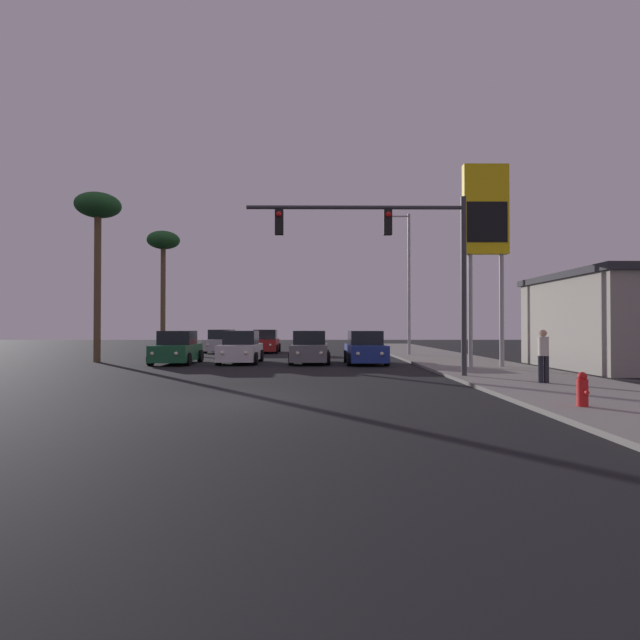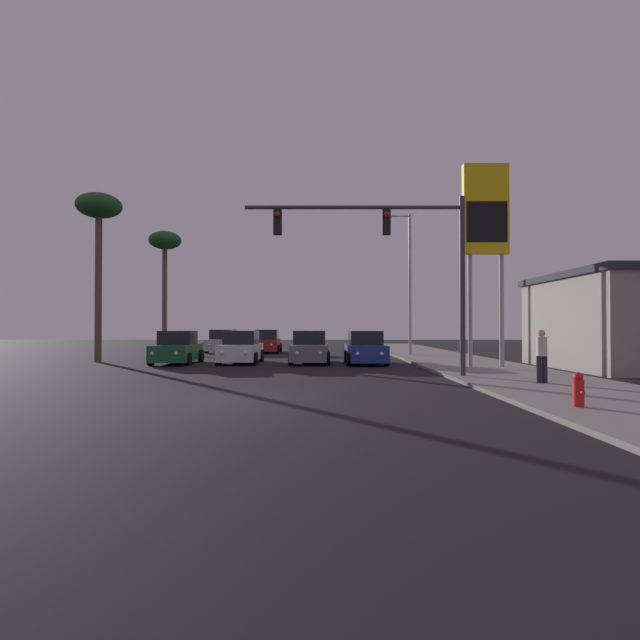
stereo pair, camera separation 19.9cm
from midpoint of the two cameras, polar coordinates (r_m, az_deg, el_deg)
ground_plane at (r=13.09m, az=-9.96°, el=-9.03°), size 120.00×120.00×0.00m
sidewalk_right at (r=23.95m, az=17.75°, el=-5.11°), size 5.00×60.00×0.12m
car_white at (r=26.19m, az=-8.74°, el=-3.23°), size 2.04×4.32×1.68m
car_blue at (r=25.46m, az=5.48°, el=-3.31°), size 2.04×4.33×1.68m
car_green at (r=26.52m, az=-15.74°, el=-3.18°), size 2.04×4.34×1.68m
car_silver at (r=37.51m, az=-10.84°, el=-2.49°), size 2.04×4.34×1.68m
car_red at (r=36.74m, az=-5.91°, el=-2.54°), size 2.04×4.32×1.68m
car_grey at (r=25.80m, az=-0.90°, el=-3.28°), size 2.04×4.33×1.68m
traffic_light_mast at (r=18.48m, az=9.31°, el=8.19°), size 7.98×0.36×6.50m
street_lamp at (r=32.45m, az=10.24°, el=4.94°), size 1.74×0.24×9.00m
gas_station_sign at (r=23.78m, az=18.67°, el=10.74°), size 2.00×0.42×9.00m
fire_hydrant at (r=12.51m, az=27.90°, el=-7.09°), size 0.24×0.34×0.76m
pedestrian_on_sidewalk at (r=17.18m, az=24.37°, el=-3.54°), size 0.34×0.32×1.67m
palm_tree_mid at (r=38.93m, az=-17.12°, el=7.95°), size 2.40×2.40×8.95m
palm_tree_near at (r=29.86m, az=-23.73°, el=10.89°), size 2.40×2.40×9.08m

